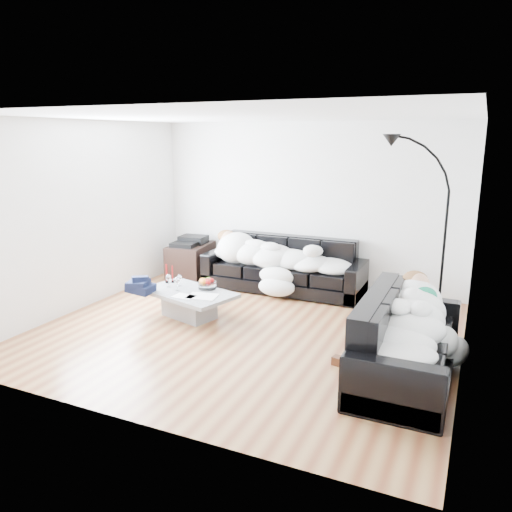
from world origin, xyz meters
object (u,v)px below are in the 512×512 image
at_px(sofa_back, 283,265).
at_px(floor_lamp, 444,244).
at_px(wine_glass_b, 169,281).
at_px(wine_glass_a, 180,281).
at_px(coffee_table, 189,304).
at_px(stereo, 190,241).
at_px(sofa_right, 408,336).
at_px(fruit_bowl, 207,283).
at_px(sleeper_right, 410,316).
at_px(av_cabinet, 191,261).
at_px(shoes, 354,361).
at_px(candle_left, 167,274).
at_px(candle_right, 172,274).
at_px(wine_glass_c, 177,284).
at_px(sleeper_back, 282,252).

xyz_separation_m(sofa_back, floor_lamp, (2.37, -0.54, 0.65)).
bearing_deg(wine_glass_b, wine_glass_a, 38.91).
xyz_separation_m(coffee_table, stereo, (-0.99, 1.66, 0.47)).
xyz_separation_m(sofa_right, fruit_bowl, (-2.74, 0.71, 0.02)).
bearing_deg(sleeper_right, wine_glass_a, 78.21).
bearing_deg(av_cabinet, shoes, -39.98).
distance_m(candle_left, av_cabinet, 1.54).
bearing_deg(sofa_right, candle_right, 76.98).
bearing_deg(stereo, floor_lamp, -12.59).
bearing_deg(wine_glass_a, candle_left, 165.15).
xyz_separation_m(sofa_back, fruit_bowl, (-0.54, -1.45, 0.03)).
distance_m(coffee_table, candle_right, 0.58).
relative_size(wine_glass_b, stereo, 0.40).
relative_size(fruit_bowl, av_cabinet, 0.29).
bearing_deg(stereo, sleeper_right, -34.03).
height_order(wine_glass_a, floor_lamp, floor_lamp).
bearing_deg(stereo, wine_glass_b, -73.20).
height_order(wine_glass_b, candle_right, candle_right).
bearing_deg(candle_left, floor_lamp, 14.16).
height_order(stereo, floor_lamp, floor_lamp).
xyz_separation_m(coffee_table, candle_left, (-0.49, 0.21, 0.31)).
bearing_deg(wine_glass_b, sofa_right, -9.78).
bearing_deg(wine_glass_c, candle_left, 142.91).
distance_m(sofa_back, wine_glass_a, 1.78).
bearing_deg(floor_lamp, sofa_right, -84.46).
bearing_deg(wine_glass_c, floor_lamp, 19.74).
bearing_deg(wine_glass_b, wine_glass_c, -25.44).
bearing_deg(av_cabinet, sleeper_right, -35.94).
relative_size(fruit_bowl, stereo, 0.56).
relative_size(sofa_right, coffee_table, 1.65).
distance_m(sofa_back, wine_glass_c, 1.90).
distance_m(sleeper_right, coffee_table, 2.99).
height_order(wine_glass_b, shoes, wine_glass_b).
xyz_separation_m(shoes, floor_lamp, (0.70, 1.65, 1.01)).
distance_m(av_cabinet, stereo, 0.36).
bearing_deg(sleeper_right, shoes, 92.84).
bearing_deg(shoes, sofa_right, 26.96).
relative_size(sleeper_back, av_cabinet, 2.49).
distance_m(sofa_right, wine_glass_a, 3.21).
height_order(sleeper_back, shoes, sleeper_back).
bearing_deg(sleeper_right, wine_glass_c, 81.32).
distance_m(sofa_back, candle_right, 1.79).
xyz_separation_m(wine_glass_a, wine_glass_b, (-0.12, -0.09, 0.01)).
height_order(wine_glass_b, candle_left, candle_left).
height_order(sleeper_back, sleeper_right, sleeper_right).
distance_m(sofa_back, shoes, 2.77).
bearing_deg(stereo, shoes, -38.07).
distance_m(sleeper_right, wine_glass_a, 3.21).
relative_size(shoes, floor_lamp, 0.22).
relative_size(sleeper_back, wine_glass_c, 11.32).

